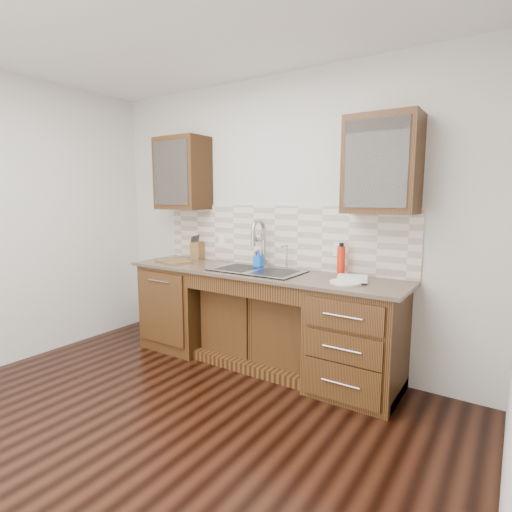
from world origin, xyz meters
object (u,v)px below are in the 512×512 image
Objects in this scene: water_bottle at (341,261)px; plate at (346,282)px; soap_bottle at (259,259)px; knife_block at (198,250)px; cutting_board at (174,261)px.

water_bottle is 1.01× the size of plate.
knife_block is at bearing 176.77° from soap_bottle.
water_bottle reaches higher than cutting_board.
cutting_board is at bearing 179.90° from plate.
knife_block is (-1.80, 0.30, 0.09)m from plate.
soap_bottle reaches higher than plate.
knife_block is at bearing 170.58° from plate.
knife_block is (-1.65, 0.04, -0.03)m from water_bottle.
plate is at bearing -22.13° from knife_block.
soap_bottle is at bearing -18.53° from knife_block.
water_bottle is at bearing 6.02° from soap_bottle.
knife_block is 0.31m from cutting_board.
soap_bottle is 0.94m from cutting_board.
plate is at bearing -0.10° from cutting_board.
soap_bottle is 0.85m from knife_block.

